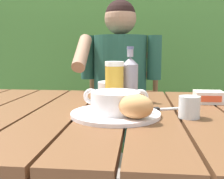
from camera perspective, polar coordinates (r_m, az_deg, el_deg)
dining_table at (r=0.96m, az=-1.52°, el=-9.43°), size 1.45×0.93×0.73m
hedge_backdrop at (r=2.75m, az=2.27°, el=13.73°), size 3.37×0.93×2.70m
chair_near_diner at (r=1.86m, az=2.15°, el=-5.99°), size 0.49×0.40×0.99m
person_eating at (r=1.62m, az=1.65°, el=0.71°), size 0.48×0.47×1.24m
serving_plate at (r=0.87m, az=0.75°, el=-5.16°), size 0.29×0.29×0.01m
soup_bowl at (r=0.86m, az=0.75°, el=-2.50°), size 0.21×0.16×0.07m
bread_roll at (r=0.78m, az=5.07°, el=-3.58°), size 0.12×0.10×0.07m
beer_glass at (r=1.06m, az=0.50°, el=1.53°), size 0.07×0.07×0.16m
beer_bottle at (r=1.10m, az=3.83°, el=2.36°), size 0.06×0.06×0.22m
water_glass_small at (r=0.87m, az=15.98°, el=-3.58°), size 0.07×0.07×0.07m
butter_tub at (r=1.14m, az=19.71°, el=-1.52°), size 0.11×0.08×0.05m
table_knife at (r=0.96m, az=9.71°, el=-4.09°), size 0.15×0.07×0.01m
diner_bowl at (r=1.28m, az=0.66°, el=0.29°), size 0.15×0.15×0.06m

